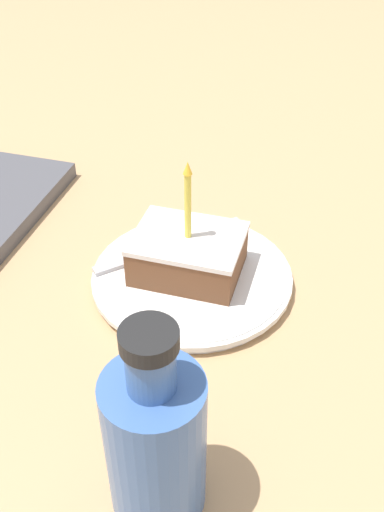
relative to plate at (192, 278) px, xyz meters
The scene contains 5 objects.
ground_plane 0.04m from the plate, 114.02° to the right, with size 2.40×2.40×0.04m.
plate is the anchor object (origin of this frame).
cake_slice 0.03m from the plate, 64.25° to the left, with size 0.09×0.11×0.13m.
fork 0.05m from the plate, 28.38° to the left, with size 0.14×0.14×0.00m.
bottle 0.25m from the plate, 169.66° to the right, with size 0.07×0.07×0.18m.
Camera 1 is at (-0.45, -0.11, 0.42)m, focal length 42.00 mm.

